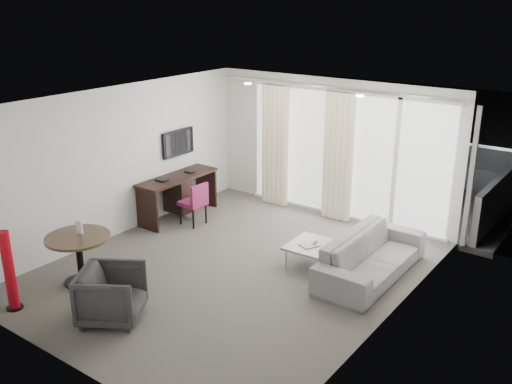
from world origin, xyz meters
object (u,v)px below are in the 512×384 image
Objects in this scene: round_table at (80,260)px; tub_armchair at (112,294)px; red_lamp at (9,271)px; sofa at (371,256)px; rattan_chair_a at (419,186)px; coffee_table at (314,255)px; rattan_chair_b at (433,190)px; desk_chair at (193,203)px; desk at (178,197)px.

round_table reaches higher than tub_armchair.
red_lamp is 5.10m from sofa.
tub_armchair is at bearing -82.09° from rattan_chair_a.
rattan_chair_a is (1.60, 6.58, 0.01)m from tub_armchair.
rattan_chair_b is (0.59, 3.60, 0.19)m from coffee_table.
tub_armchair is at bearing -63.35° from desk_chair.
rattan_chair_b reaches higher than tub_armchair.
desk_chair is 0.72× the size of red_lamp.
red_lamp is at bearing 136.79° from sofa.
red_lamp reaches higher than rattan_chair_b.
desk_chair is 0.36× the size of sofa.
desk is 0.49m from desk_chair.
rattan_chair_a is at bearing 68.10° from red_lamp.
sofa is at bearing 13.06° from coffee_table.
sofa is 3.54m from rattan_chair_a.
coffee_table is (3.14, -0.28, -0.23)m from desk.
rattan_chair_a is at bearing 66.02° from round_table.
red_lamp reaches higher than round_table.
desk_chair is 3.54m from sofa.
red_lamp is 1.56× the size of rattan_chair_b.
rattan_chair_b reaches higher than coffee_table.
desk reaches higher than tub_armchair.
desk_chair is (0.47, -0.12, 0.00)m from desk.
desk is 2.86m from round_table.
round_table is (0.20, -2.66, -0.03)m from desk_chair.
red_lamp reaches higher than desk.
desk is at bearing 174.96° from coffee_table.
coffee_table is at bearing -56.77° from tub_armchair.
desk_chair is at bearing -108.31° from rattan_chair_a.
sofa is (2.19, 3.10, -0.03)m from tub_armchair.
desk reaches higher than rattan_chair_b.
rattan_chair_a is 0.32m from rattan_chair_b.
tub_armchair is 6.77m from rattan_chair_b.
rattan_chair_b is at bearing 49.40° from desk_chair.
round_table is at bearing 128.93° from sofa.
rattan_chair_a is at bearing -45.92° from tub_armchair.
sofa is at bearing -67.56° from tub_armchair.
desk is 3.16m from coffee_table.
rattan_chair_a is at bearing 9.67° from sofa.
round_table is at bearing -134.68° from coffee_table.
desk_chair reaches higher than tub_armchair.
round_table is at bearing -95.44° from rattan_chair_b.
red_lamp is (-0.14, -1.01, 0.19)m from round_table.
coffee_table is 1.04× the size of rattan_chair_a.
round_table is 3.52m from coffee_table.
tub_armchair is at bearing 144.69° from sofa.
red_lamp is 1.53× the size of rattan_chair_a.
rattan_chair_a is 1.02× the size of rattan_chair_b.
desk is 0.77× the size of sofa.
tub_armchair is 3.19m from coffee_table.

